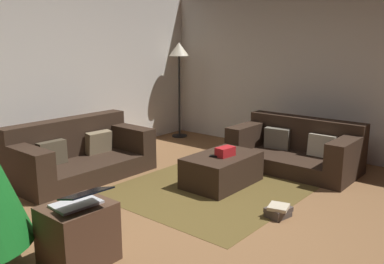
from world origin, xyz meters
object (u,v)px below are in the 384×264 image
at_px(corner_lamp, 179,57).
at_px(side_table, 78,234).
at_px(gift_box, 225,152).
at_px(laptop, 80,200).
at_px(couch_right, 297,149).
at_px(couch_left, 78,155).
at_px(ottoman, 222,170).
at_px(tv_remote, 216,156).
at_px(book_stack, 278,211).

bearing_deg(corner_lamp, side_table, -148.70).
bearing_deg(side_table, gift_box, 3.66).
relative_size(gift_box, laptop, 0.56).
height_order(couch_right, side_table, couch_right).
bearing_deg(couch_left, gift_box, 118.74).
bearing_deg(laptop, gift_box, 5.16).
xyz_separation_m(couch_left, ottoman, (0.95, -1.65, -0.10)).
bearing_deg(ottoman, couch_left, 119.98).
xyz_separation_m(tv_remote, laptop, (-2.12, -0.26, 0.16)).
xyz_separation_m(couch_right, side_table, (-3.46, 0.21, -0.02)).
height_order(couch_right, corner_lamp, corner_lamp).
bearing_deg(couch_right, corner_lamp, -8.78).
bearing_deg(corner_lamp, ottoman, -126.99).
relative_size(couch_left, side_table, 3.45).
bearing_deg(corner_lamp, laptop, -148.09).
relative_size(couch_left, couch_right, 1.06).
height_order(couch_left, laptop, couch_left).
bearing_deg(laptop, corner_lamp, 31.91).
relative_size(couch_right, laptop, 4.00).
bearing_deg(corner_lamp, couch_right, -98.69).
distance_m(couch_left, laptop, 2.31).
height_order(book_stack, corner_lamp, corner_lamp).
distance_m(side_table, corner_lamp, 4.67).
bearing_deg(couch_left, couch_right, 136.73).
relative_size(ottoman, laptop, 2.30).
distance_m(couch_right, side_table, 3.47).
xyz_separation_m(ottoman, gift_box, (-0.02, -0.06, 0.25)).
distance_m(gift_box, corner_lamp, 2.93).
height_order(gift_box, laptop, laptop).
bearing_deg(couch_right, couch_left, 46.53).
bearing_deg(couch_right, side_table, 86.45).
height_order(ottoman, gift_box, gift_box).
xyz_separation_m(tv_remote, book_stack, (-0.30, -1.01, -0.32)).
bearing_deg(laptop, side_table, 86.30).
bearing_deg(book_stack, corner_lamp, 57.18).
bearing_deg(tv_remote, laptop, 156.00).
bearing_deg(side_table, laptop, -93.70).
relative_size(couch_left, gift_box, 7.62).
distance_m(couch_right, book_stack, 1.76).
relative_size(ottoman, gift_box, 4.14).
height_order(tv_remote, book_stack, tv_remote).
bearing_deg(ottoman, book_stack, -112.56).
bearing_deg(gift_box, laptop, -174.84).
bearing_deg(gift_box, ottoman, 70.57).
distance_m(couch_right, laptop, 3.48).
xyz_separation_m(laptop, corner_lamp, (3.85, 2.40, 0.92)).
distance_m(ottoman, gift_box, 0.25).
distance_m(couch_left, side_table, 2.25).
distance_m(couch_left, gift_box, 1.95).
bearing_deg(side_table, tv_remote, 5.48).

